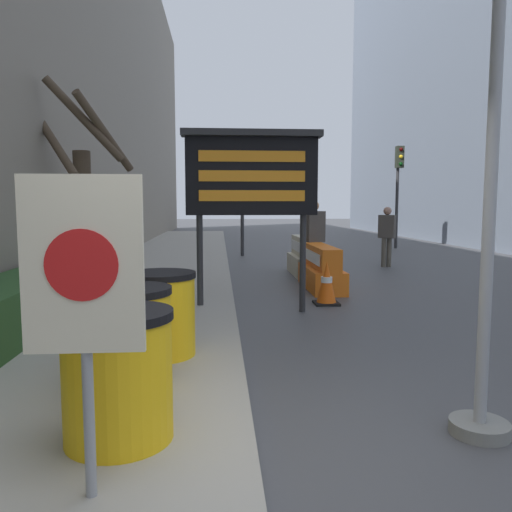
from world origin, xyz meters
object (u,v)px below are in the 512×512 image
barrel_drum_foreground (118,375)px  traffic_cone_near (327,283)px  message_board (252,176)px  jersey_barrier_cream (304,258)px  barrel_drum_back (160,314)px  pedestrian_passerby (387,232)px  traffic_light_near_curb (242,177)px  jersey_barrier_orange_near (321,270)px  pedestrian_worker (313,234)px  traffic_light_far_side (399,175)px  barrel_drum_middle (129,338)px  warning_sign (83,284)px

barrel_drum_foreground → traffic_cone_near: 5.72m
message_board → jersey_barrier_cream: (1.58, 4.36, -1.76)m
barrel_drum_foreground → barrel_drum_back: bearing=88.2°
barrel_drum_back → pedestrian_passerby: pedestrian_passerby is taller
traffic_light_near_curb → jersey_barrier_orange_near: bearing=-79.0°
jersey_barrier_cream → pedestrian_passerby: size_ratio=1.08×
barrel_drum_foreground → pedestrian_worker: 8.38m
message_board → traffic_light_far_side: bearing=60.3°
barrel_drum_middle → traffic_light_near_curb: traffic_light_near_curb is taller
jersey_barrier_orange_near → jersey_barrier_cream: jersey_barrier_cream is taller
jersey_barrier_orange_near → traffic_light_far_side: 10.86m
pedestrian_worker → pedestrian_passerby: 3.49m
warning_sign → jersey_barrier_orange_near: size_ratio=0.88×
traffic_cone_near → barrel_drum_back: bearing=-127.7°
barrel_drum_foreground → barrel_drum_middle: bearing=96.0°
traffic_cone_near → pedestrian_worker: pedestrian_worker is taller
pedestrian_passerby → jersey_barrier_cream: bearing=62.0°
traffic_light_near_curb → traffic_light_far_side: size_ratio=0.91×
barrel_drum_middle → pedestrian_worker: bearing=67.1°
traffic_light_far_side → pedestrian_passerby: size_ratio=2.40×
barrel_drum_foreground → pedestrian_passerby: (5.35, 10.27, 0.41)m
traffic_light_far_side → jersey_barrier_cream: bearing=-124.8°
barrel_drum_foreground → jersey_barrier_cream: bearing=72.7°
warning_sign → message_board: bearing=76.9°
pedestrian_worker → traffic_light_far_side: bearing=29.2°
barrel_drum_foreground → barrel_drum_back: same height
barrel_drum_back → jersey_barrier_orange_near: 5.54m
warning_sign → jersey_barrier_cream: (2.80, 9.61, -0.89)m
jersey_barrier_orange_near → message_board: bearing=-126.0°
barrel_drum_foreground → warning_sign: bearing=-91.8°
pedestrian_worker → barrel_drum_foreground: bearing=-139.5°
barrel_drum_middle → traffic_light_far_side: size_ratio=0.22×
barrel_drum_foreground → warning_sign: 1.00m
traffic_cone_near → traffic_light_far_side: bearing=64.5°
barrel_drum_middle → message_board: (1.30, 3.60, 1.60)m
message_board → traffic_light_near_curb: size_ratio=0.79×
barrel_drum_back → pedestrian_worker: pedestrian_worker is taller
barrel_drum_back → pedestrian_worker: (2.76, 5.95, 0.50)m
warning_sign → message_board: size_ratio=0.61×
pedestrian_worker → barrel_drum_middle: bearing=-142.7°
pedestrian_worker → pedestrian_passerby: (2.53, 2.40, -0.09)m
jersey_barrier_orange_near → traffic_light_near_curb: size_ratio=0.55×
message_board → traffic_light_near_curb: traffic_light_near_curb is taller
message_board → jersey_barrier_cream: 4.96m
message_board → pedestrian_passerby: bearing=54.0°
jersey_barrier_orange_near → traffic_cone_near: 1.63m
barrel_drum_middle → message_board: size_ratio=0.31×
message_board → traffic_light_far_side: traffic_light_far_side is taller
barrel_drum_middle → warning_sign: warning_sign is taller
jersey_barrier_orange_near → traffic_light_far_side: traffic_light_far_side is taller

